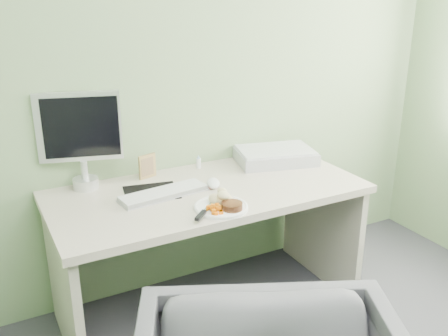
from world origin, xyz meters
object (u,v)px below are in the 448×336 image
plate (221,207)px  scanner (275,156)px  desk (208,221)px  monitor (80,135)px

plate → scanner: size_ratio=0.57×
desk → monitor: size_ratio=3.23×
desk → scanner: size_ratio=3.59×
plate → monitor: (-0.50, 0.56, 0.27)m
desk → plate: size_ratio=6.32×
desk → monitor: monitor is taller
monitor → plate: bearing=-32.5°
desk → scanner: scanner is taller
desk → plate: plate is taller
plate → desk: bearing=78.2°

